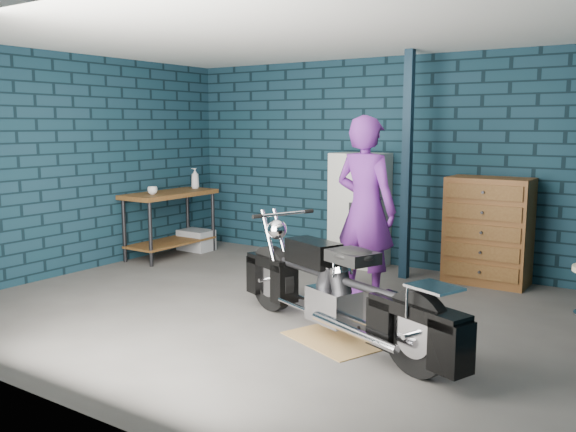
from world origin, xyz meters
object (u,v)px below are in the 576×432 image
at_px(workbench, 170,224).
at_px(locker, 359,210).
at_px(person, 365,209).
at_px(tool_chest, 488,231).
at_px(motorcycle, 338,282).
at_px(storage_bin, 196,240).

bearing_deg(workbench, locker, 21.07).
relative_size(person, locker, 1.31).
distance_m(workbench, tool_chest, 4.24).
relative_size(motorcycle, person, 1.20).
xyz_separation_m(motorcycle, locker, (-1.14, 2.63, 0.23)).
bearing_deg(person, locker, -52.75).
bearing_deg(person, workbench, 0.32).
xyz_separation_m(motorcycle, storage_bin, (-3.60, 2.17, -0.36)).
height_order(motorcycle, tool_chest, tool_chest).
bearing_deg(person, motorcycle, 114.57).
distance_m(motorcycle, person, 1.36).
bearing_deg(workbench, person, -7.74).
height_order(motorcycle, locker, locker).
relative_size(workbench, person, 0.72).
distance_m(person, locker, 1.61).
relative_size(motorcycle, storage_bin, 4.77).
distance_m(motorcycle, locker, 2.87).
xyz_separation_m(motorcycle, person, (-0.37, 1.23, 0.46)).
distance_m(workbench, person, 3.32).
relative_size(person, tool_chest, 1.56).
distance_m(workbench, locker, 2.66).
height_order(person, locker, person).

